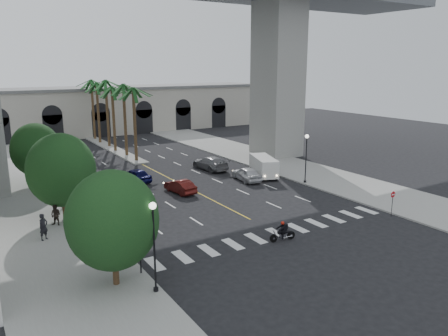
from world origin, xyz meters
TOP-DOWN VIEW (x-y plane):
  - ground at (0.00, 0.00)m, footprint 140.00×140.00m
  - sidewalk_left at (-15.00, 15.00)m, footprint 8.00×100.00m
  - sidewalk_right at (15.00, 15.00)m, footprint 8.00×100.00m
  - median at (0.00, 38.00)m, footprint 2.00×24.00m
  - pier_building at (0.00, 55.00)m, footprint 71.00×10.50m
  - bridge at (3.42, 22.00)m, footprint 75.00×13.00m
  - palm_a at (0.00, 28.00)m, footprint 3.20×3.20m
  - palm_b at (0.10, 32.00)m, footprint 3.20×3.20m
  - palm_c at (-0.20, 36.00)m, footprint 3.20×3.20m
  - palm_d at (0.15, 40.00)m, footprint 3.20×3.20m
  - palm_e at (-0.10, 44.00)m, footprint 3.20×3.20m
  - palm_f at (0.20, 48.00)m, footprint 3.20×3.20m
  - street_tree_near at (-13.00, -3.00)m, footprint 5.20×5.20m
  - street_tree_mid at (-13.00, 10.00)m, footprint 5.44×5.44m
  - street_tree_far at (-13.00, 22.00)m, footprint 5.04×5.04m
  - lamp_post_left_near at (-11.40, -5.00)m, footprint 0.40×0.40m
  - lamp_post_left_far at (-11.40, 16.00)m, footprint 0.40×0.40m
  - lamp_post_right at (11.40, 8.00)m, footprint 0.40×0.40m
  - traffic_signal_near at (-11.30, -2.50)m, footprint 0.25×0.18m
  - traffic_signal_far at (-11.30, 1.50)m, footprint 0.25×0.18m
  - motorcycle_rider at (-0.54, -2.87)m, footprint 2.06×0.58m
  - car_a at (6.83, 12.40)m, footprint 2.39×4.72m
  - car_b at (-1.50, 12.00)m, footprint 1.86×4.22m
  - car_c at (-7.87, 10.54)m, footprint 3.29×6.00m
  - car_d at (6.01, 18.98)m, footprint 2.62×5.70m
  - car_e at (-3.77, 18.35)m, footprint 2.63×4.66m
  - cargo_van at (9.49, 12.83)m, footprint 3.61×5.62m
  - pedestrian_a at (-15.31, 6.06)m, footprint 0.86×0.77m
  - pedestrian_b at (-13.96, 8.67)m, footprint 1.03×1.02m
  - do_not_enter_sign at (10.50, -3.66)m, footprint 0.54×0.05m

SIDE VIEW (x-z plane):
  - ground at x=0.00m, z-range 0.00..0.00m
  - sidewalk_left at x=-15.00m, z-range 0.00..0.15m
  - sidewalk_right at x=15.00m, z-range 0.00..0.15m
  - median at x=0.00m, z-range 0.00..0.20m
  - car_b at x=-1.50m, z-range 0.00..1.35m
  - motorcycle_rider at x=-0.54m, z-range -0.07..1.42m
  - car_e at x=-3.77m, z-range 0.00..1.50m
  - car_a at x=6.83m, z-range 0.00..1.54m
  - car_c at x=-7.87m, z-range 0.00..1.59m
  - car_d at x=6.01m, z-range 0.00..1.61m
  - pedestrian_b at x=-13.96m, z-range 0.15..1.83m
  - pedestrian_a at x=-15.31m, z-range 0.15..2.11m
  - cargo_van at x=9.49m, z-range 0.13..2.37m
  - do_not_enter_sign at x=10.50m, z-range 0.50..2.70m
  - traffic_signal_near at x=-11.30m, z-range 0.69..4.34m
  - traffic_signal_far at x=-11.30m, z-range 0.69..4.34m
  - lamp_post_left_near at x=-11.40m, z-range 0.55..5.90m
  - lamp_post_left_far at x=-11.40m, z-range 0.55..5.90m
  - lamp_post_right at x=11.40m, z-range 0.55..5.90m
  - street_tree_far at x=-13.00m, z-range 0.56..7.24m
  - street_tree_near at x=-13.00m, z-range 0.58..7.47m
  - street_tree_mid at x=-13.00m, z-range 0.61..7.81m
  - pier_building at x=0.00m, z-range 0.02..8.52m
  - palm_c at x=-0.20m, z-range 3.86..13.96m
  - palm_a at x=0.00m, z-range 3.95..14.25m
  - palm_e at x=-0.10m, z-range 3.99..14.39m
  - palm_b at x=0.10m, z-range 4.07..14.67m
  - palm_f at x=0.20m, z-range 4.11..14.81m
  - palm_d at x=0.15m, z-range 4.20..15.10m
  - bridge at x=3.42m, z-range 5.51..31.51m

